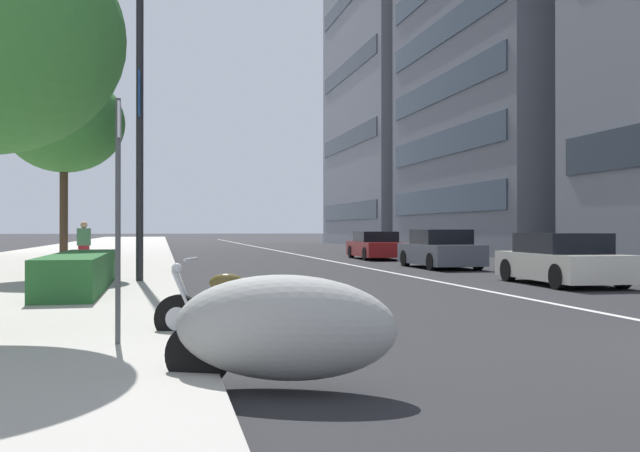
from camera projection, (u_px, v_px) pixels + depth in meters
name	position (u px, v px, depth m)	size (l,w,h in m)	color
sidewalk_right_plaza	(76.00, 257.00, 34.53)	(160.00, 9.14, 0.15)	#B2ADA3
lane_centre_stripe	(290.00, 253.00, 41.90)	(110.00, 0.16, 0.01)	silver
motorcycle_nearest_camera	(282.00, 328.00, 6.33)	(1.52, 2.17, 1.04)	#9E9E99
motorcycle_mid_row	(238.00, 311.00, 9.02)	(0.86, 2.14, 1.08)	black
car_following_behind	(562.00, 260.00, 18.35)	(4.17, 2.01, 1.33)	beige
car_far_down_avenue	(440.00, 250.00, 26.10)	(4.34, 1.97, 1.42)	#4C515B
car_mid_block_traffic	(375.00, 246.00, 33.73)	(4.54, 2.01, 1.31)	maroon
parking_sign_by_curb	(118.00, 197.00, 8.04)	(0.32, 0.06, 2.78)	#47494C
street_lamp_with_banners	(156.00, 73.00, 17.84)	(1.26, 2.77, 8.77)	#232326
clipped_hedge_bed	(80.00, 272.00, 15.19)	(6.30, 1.10, 0.77)	#28602D
street_tree_far_plaza	(64.00, 123.00, 19.45)	(3.25, 3.25, 5.60)	#473323
pedestrian_on_plaza	(84.00, 246.00, 22.13)	(0.27, 0.41, 1.52)	maroon
office_tower_far_left_down_avenue	(430.00, 42.00, 65.33)	(19.84, 15.70, 37.25)	gray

